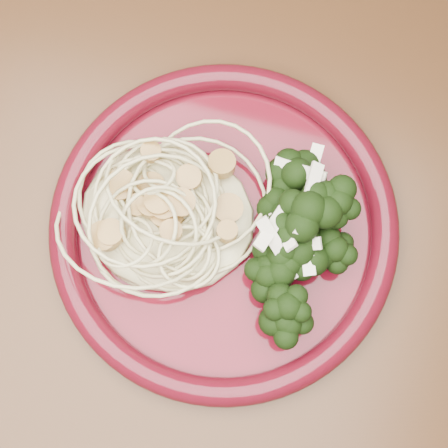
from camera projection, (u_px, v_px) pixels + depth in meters
dining_table at (341, 224)px, 0.65m from camera, size 1.20×0.80×0.75m
dinner_plate at (224, 226)px, 0.53m from camera, size 0.33×0.33×0.02m
spaghetti_pile at (167, 213)px, 0.52m from camera, size 0.16×0.15×0.03m
scallop_cluster at (162, 202)px, 0.49m from camera, size 0.14×0.14×0.04m
broccoli_pile at (296, 232)px, 0.51m from camera, size 0.11×0.17×0.06m
onion_garnish at (301, 223)px, 0.48m from camera, size 0.08×0.11×0.05m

